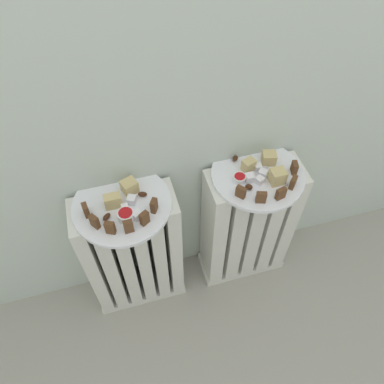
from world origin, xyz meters
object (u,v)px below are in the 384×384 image
(radiator_left, at_px, (134,254))
(jam_bowl_right, at_px, (239,178))
(plate_left, at_px, (122,204))
(jam_bowl_left, at_px, (126,215))
(radiator_right, at_px, (247,226))
(fork, at_px, (272,173))
(plate_right, at_px, (258,175))

(radiator_left, distance_m, jam_bowl_right, 0.47)
(plate_left, relative_size, jam_bowl_left, 6.07)
(radiator_right, bearing_deg, fork, -18.16)
(fork, bearing_deg, jam_bowl_right, 179.07)
(fork, bearing_deg, jam_bowl_left, -174.77)
(radiator_left, bearing_deg, jam_bowl_left, -84.91)
(radiator_left, bearing_deg, plate_right, -0.00)
(jam_bowl_left, xyz_separation_m, jam_bowl_right, (0.35, 0.04, -0.00))
(plate_right, distance_m, jam_bowl_left, 0.42)
(radiator_left, xyz_separation_m, radiator_right, (0.42, -0.00, 0.00))
(plate_left, relative_size, plate_right, 1.00)
(plate_right, height_order, fork, fork)
(radiator_right, height_order, plate_left, plate_left)
(plate_right, height_order, jam_bowl_left, jam_bowl_left)
(plate_right, bearing_deg, radiator_left, 180.00)
(jam_bowl_right, distance_m, fork, 0.11)
(plate_right, relative_size, jam_bowl_left, 6.07)
(radiator_left, relative_size, plate_right, 1.92)
(plate_left, bearing_deg, radiator_right, -0.00)
(plate_left, bearing_deg, jam_bowl_right, -1.86)
(plate_left, bearing_deg, fork, -1.65)
(plate_left, relative_size, jam_bowl_right, 7.37)
(radiator_right, relative_size, plate_left, 1.92)
(radiator_right, relative_size, jam_bowl_left, 11.62)
(jam_bowl_left, relative_size, fork, 0.47)
(radiator_right, bearing_deg, plate_right, 90.00)
(plate_right, height_order, jam_bowl_right, jam_bowl_right)
(plate_left, distance_m, jam_bowl_left, 0.06)
(jam_bowl_right, relative_size, fork, 0.39)
(radiator_right, distance_m, plate_left, 0.51)
(plate_left, xyz_separation_m, jam_bowl_left, (0.00, -0.06, 0.02))
(radiator_right, relative_size, jam_bowl_right, 14.11)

